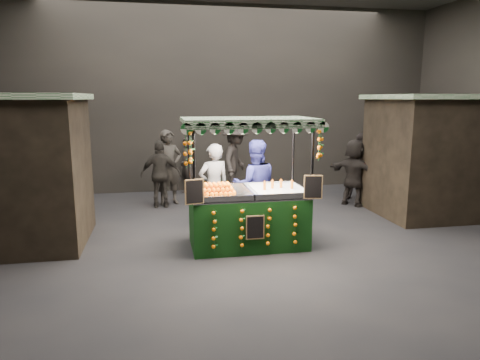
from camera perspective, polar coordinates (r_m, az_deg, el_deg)
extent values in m
plane|color=black|center=(7.54, 2.95, -8.85)|extent=(12.00, 12.00, 0.00)
cube|color=black|center=(12.02, -2.68, 10.58)|extent=(12.00, 0.10, 5.00)
cube|color=black|center=(10.46, 25.05, 2.70)|extent=(2.80, 2.00, 2.50)
cube|color=#0F4918|center=(10.38, 25.63, 9.82)|extent=(3.00, 2.20, 0.10)
cube|color=black|center=(7.53, 1.04, -5.33)|extent=(1.95, 1.07, 0.89)
cube|color=silver|center=(7.41, 1.06, -1.90)|extent=(1.95, 1.07, 0.04)
cylinder|color=black|center=(6.76, -5.96, -1.81)|extent=(0.04, 0.04, 2.13)
cylinder|color=black|center=(7.16, 9.36, -1.18)|extent=(0.04, 0.04, 2.13)
cylinder|color=black|center=(7.74, -6.61, -0.22)|extent=(0.04, 0.04, 2.13)
cylinder|color=black|center=(8.10, 6.91, 0.26)|extent=(0.04, 0.04, 2.13)
cube|color=#0F4918|center=(7.24, 1.09, 7.88)|extent=(2.17, 1.29, 0.07)
cube|color=silver|center=(7.53, 5.03, -1.33)|extent=(0.87, 0.96, 0.07)
cube|color=black|center=(6.69, -6.01, -1.54)|extent=(0.30, 0.08, 0.39)
cube|color=black|center=(7.11, 9.58, -0.92)|extent=(0.30, 0.08, 0.39)
cube|color=black|center=(6.98, 2.01, -6.24)|extent=(0.30, 0.02, 0.39)
imported|color=slate|center=(8.38, -3.45, -0.91)|extent=(0.69, 0.54, 1.68)
imported|color=navy|center=(8.29, 1.98, -0.75)|extent=(0.91, 0.74, 1.75)
imported|color=#2D2925|center=(10.50, -9.31, 1.64)|extent=(0.76, 0.63, 1.79)
imported|color=black|center=(11.23, 15.84, 1.67)|extent=(0.98, 0.87, 1.68)
imported|color=black|center=(10.23, -10.36, 0.74)|extent=(0.94, 0.42, 1.57)
imported|color=#2E2925|center=(11.26, -0.57, 2.57)|extent=(1.15, 1.38, 1.86)
imported|color=black|center=(10.58, -22.21, 0.52)|extent=(0.92, 0.90, 1.60)
imported|color=black|center=(10.62, 14.74, 0.96)|extent=(1.21, 1.48, 1.58)
imported|color=#2B2622|center=(11.66, -6.93, 1.91)|extent=(0.56, 0.65, 1.51)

